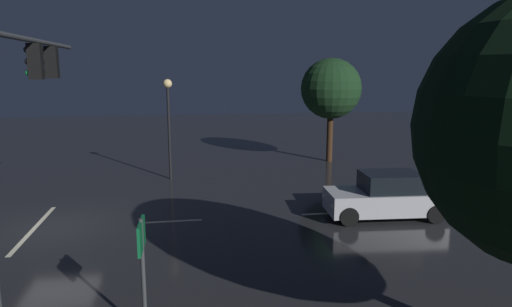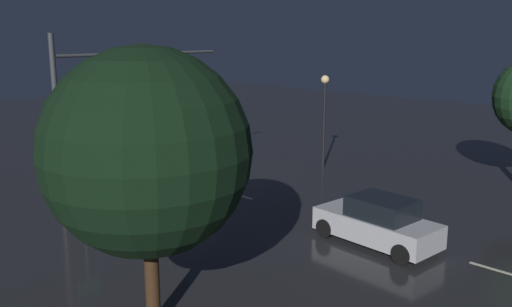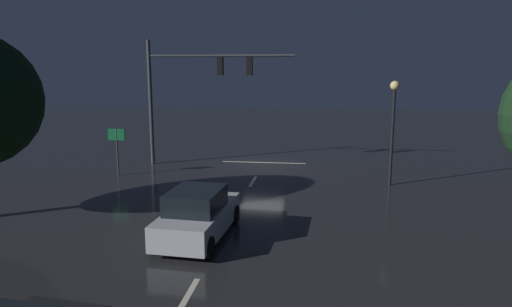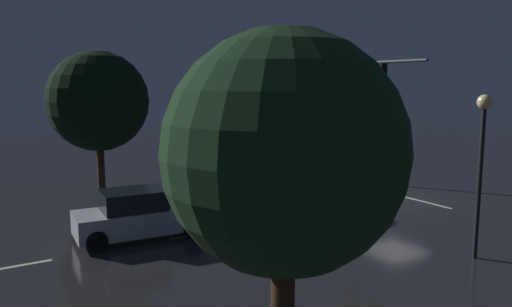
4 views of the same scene
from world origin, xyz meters
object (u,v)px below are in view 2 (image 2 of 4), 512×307
(tree_right_near, at_px, (147,152))
(street_lamp_left_kerb, at_px, (325,104))
(car_approaching, at_px, (378,222))
(route_sign, at_px, (82,184))
(traffic_signal_assembly, at_px, (113,87))

(tree_right_near, bearing_deg, street_lamp_left_kerb, -156.00)
(car_approaching, bearing_deg, route_sign, -52.04)
(traffic_signal_assembly, xyz_separation_m, street_lamp_left_kerb, (-10.53, 3.36, -1.37))
(route_sign, height_order, tree_right_near, tree_right_near)
(street_lamp_left_kerb, distance_m, tree_right_near, 17.56)
(car_approaching, bearing_deg, street_lamp_left_kerb, -132.47)
(street_lamp_left_kerb, bearing_deg, tree_right_near, 24.00)
(street_lamp_left_kerb, xyz_separation_m, route_sign, (13.89, -0.19, -1.68))
(traffic_signal_assembly, height_order, car_approaching, traffic_signal_assembly)
(traffic_signal_assembly, xyz_separation_m, car_approaching, (-3.11, 11.46, -4.08))
(route_sign, bearing_deg, car_approaching, 127.96)
(traffic_signal_assembly, relative_size, route_sign, 3.31)
(street_lamp_left_kerb, bearing_deg, route_sign, -0.79)
(traffic_signal_assembly, relative_size, car_approaching, 1.88)
(traffic_signal_assembly, bearing_deg, street_lamp_left_kerb, 162.32)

